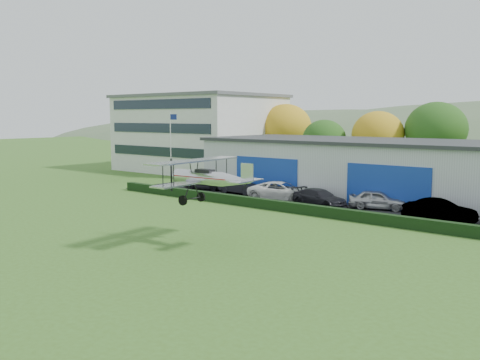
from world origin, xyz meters
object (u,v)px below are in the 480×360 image
Objects in this scene: hangar at (415,171)px; car_4 at (378,200)px; car_1 at (240,186)px; car_3 at (320,198)px; office_block at (199,133)px; flagpole at (171,141)px; car_0 at (205,182)px; biplane at (206,176)px; car_2 at (282,191)px; car_5 at (440,211)px.

hangar is 6.72m from car_4.
car_3 is (9.62, -1.43, 0.00)m from car_1.
office_block is at bearing 167.99° from hangar.
flagpole reaches higher than car_3.
car_0 is at bearing 92.48° from car_1.
car_1 is 0.64× the size of biplane.
office_block reaches higher than car_2.
car_4 is 0.66× the size of biplane.
car_4 is 0.92× the size of car_5.
car_0 is 0.88× the size of car_3.
flagpole is at bearing 79.94° from car_5.
flagpole reaches higher than biplane.
car_0 is at bearing 70.67° from car_2.
flagpole reaches higher than hangar.
car_2 reaches higher than car_3.
biplane is (11.03, -16.66, 3.26)m from car_1.
car_5 is (4.97, -8.54, -1.80)m from hangar.
hangar is 6.86× the size of car_2.
car_0 is 23.02m from biplane.
car_2 is at bearing 81.31° from car_5.
car_3 is (28.23, -15.39, -4.44)m from office_block.
car_2 is 1.18× the size of car_3.
hangar is at bearing -18.55° from car_3.
car_1 is at bearing 120.38° from biplane.
flagpole is 1.63× the size of car_5.
office_block is 41.27m from car_5.
car_4 is (4.20, 1.93, 0.04)m from car_3.
flagpole is at bearing 70.94° from car_4.
car_3 is 15.63m from biplane.
car_1 is 0.74× the size of car_2.
car_3 is 4.62m from car_4.
car_2 reaches higher than car_1.
car_4 is 5.93m from car_5.
car_4 is at bearing -54.19° from car_3.
office_block is 4.55× the size of car_4.
hangar is 20.33m from car_0.
flagpole is 1.35× the size of car_2.
office_block is at bearing 42.99° from car_2.
flagpole is at bearing 94.37° from car_3.
car_5 is (14.01, -0.86, -0.02)m from car_2.
car_5 is at bearing -109.64° from car_0.
car_3 is at bearing -114.77° from car_2.
biplane is at bearing 145.87° from car_5.
car_5 reaches higher than car_1.
car_2 is 1.31× the size of car_4.
office_block reaches higher than car_5.
office_block is 3.00× the size of biplane.
car_1 is 0.88× the size of car_3.
car_4 is 17.68m from biplane.
flagpole is (-24.88, -5.98, 2.13)m from hangar.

